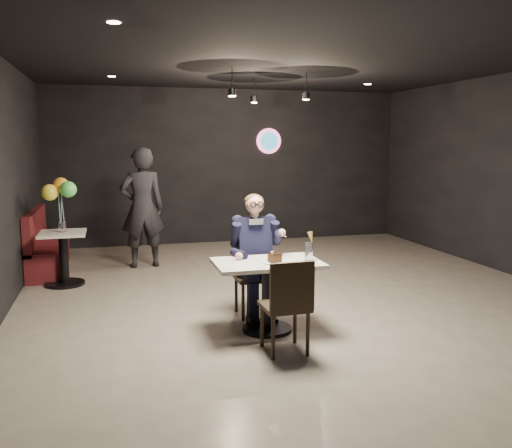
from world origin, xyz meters
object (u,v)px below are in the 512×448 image
object	(u,v)px
chair_near	(285,304)
passerby	(142,208)
seated_man	(254,254)
booth_bench	(48,240)
main_table	(267,296)
chair_far	(254,276)
sundae_glass	(309,252)
balloon_vase	(62,227)
side_table	(64,258)

from	to	relation	value
chair_near	passerby	bearing A→B (deg)	103.74
seated_man	booth_bench	size ratio (longest dim) A/B	0.76
passerby	main_table	bearing A→B (deg)	102.02
seated_man	passerby	distance (m)	3.05
main_table	seated_man	bearing A→B (deg)	90.00
chair_near	chair_far	bearing A→B (deg)	88.60
chair_near	sundae_glass	world-z (taller)	sundae_glass
chair_far	seated_man	distance (m)	0.26
main_table	chair_far	distance (m)	0.56
balloon_vase	seated_man	bearing A→B (deg)	-41.67
chair_near	sundae_glass	distance (m)	0.78
main_table	booth_bench	world-z (taller)	booth_bench
main_table	passerby	xyz separation A→B (m)	(-1.08, 3.39, 0.57)
main_table	side_table	world-z (taller)	side_table
main_table	seated_man	size ratio (longest dim) A/B	0.76
seated_man	balloon_vase	bearing A→B (deg)	138.33
balloon_vase	passerby	distance (m)	1.44
passerby	booth_bench	bearing A→B (deg)	-10.57
booth_bench	balloon_vase	distance (m)	1.10
side_table	balloon_vase	xyz separation A→B (m)	(0.00, -0.00, 0.44)
seated_man	sundae_glass	distance (m)	0.76
main_table	side_table	distance (m)	3.35
chair_near	balloon_vase	bearing A→B (deg)	124.06
chair_near	passerby	distance (m)	4.15
seated_man	sundae_glass	xyz separation A→B (m)	(0.43, -0.62, 0.12)
main_table	passerby	bearing A→B (deg)	107.61
seated_man	booth_bench	world-z (taller)	seated_man
booth_bench	passerby	size ratio (longest dim) A/B	1.00
main_table	chair_near	bearing A→B (deg)	-90.00
chair_near	booth_bench	distance (m)	4.81
seated_man	side_table	world-z (taller)	seated_man
chair_near	balloon_vase	distance (m)	3.83
sundae_glass	booth_bench	xyz separation A→B (m)	(-2.94, 3.59, -0.37)
seated_man	balloon_vase	xyz separation A→B (m)	(-2.21, 1.97, 0.10)
balloon_vase	sundae_glass	bearing A→B (deg)	-44.39
main_table	balloon_vase	distance (m)	3.38
booth_bench	passerby	world-z (taller)	passerby
chair_far	main_table	bearing A→B (deg)	-90.00
side_table	sundae_glass	bearing A→B (deg)	-44.39
balloon_vase	chair_near	bearing A→B (deg)	-54.54
balloon_vase	passerby	bearing A→B (deg)	37.61
sundae_glass	passerby	bearing A→B (deg)	113.53
seated_man	sundae_glass	world-z (taller)	seated_man
chair_far	balloon_vase	size ratio (longest dim) A/B	6.33
balloon_vase	chair_far	bearing A→B (deg)	-41.67
main_table	chair_far	bearing A→B (deg)	90.00
chair_far	balloon_vase	distance (m)	2.98
balloon_vase	main_table	bearing A→B (deg)	-48.71
passerby	side_table	bearing A→B (deg)	32.02
side_table	balloon_vase	bearing A→B (deg)	-90.00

